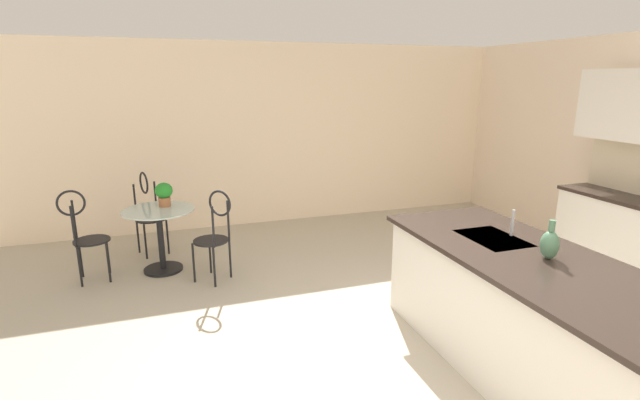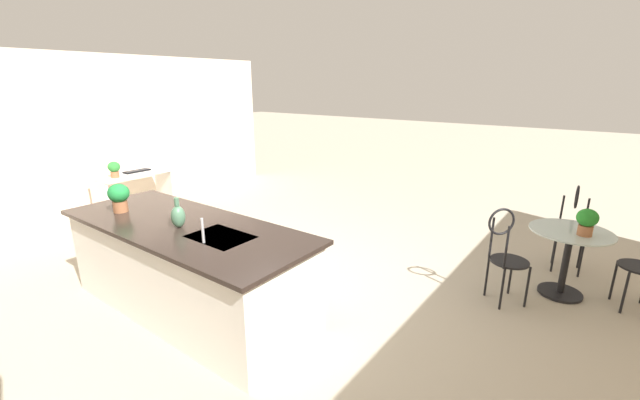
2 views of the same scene
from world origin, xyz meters
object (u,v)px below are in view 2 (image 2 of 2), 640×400
object	(u,v)px
vase_on_counter	(178,216)
potted_plant_counter_far	(119,196)
potted_plant_on_table	(587,220)
potted_plant_on_desk	(114,169)
bistro_table	(567,256)
chair_toward_desk	(572,225)
keyboard	(137,171)
chair_by_island	(506,252)
writing_desk	(134,186)

from	to	relation	value
vase_on_counter	potted_plant_counter_far	bearing A→B (deg)	5.35
potted_plant_on_table	potted_plant_on_desk	distance (m)	6.53
potted_plant_counter_far	bistro_table	bearing A→B (deg)	-144.38
bistro_table	chair_toward_desk	distance (m)	0.78
potted_plant_on_table	potted_plant_counter_far	bearing A→B (deg)	34.06
bistro_table	keyboard	world-z (taller)	keyboard
keyboard	potted_plant_on_desk	world-z (taller)	potted_plant_on_desk
chair_by_island	vase_on_counter	bearing A→B (deg)	40.67
keyboard	vase_on_counter	distance (m)	3.74
chair_toward_desk	potted_plant_on_desk	distance (m)	6.64
bistro_table	chair_by_island	xyz separation A→B (m)	(0.50, 0.57, 0.13)
potted_plant_on_table	bistro_table	bearing A→B (deg)	-33.05
potted_plant_on_table	keyboard	bearing A→B (deg)	9.61
chair_toward_desk	potted_plant_on_table	xyz separation A→B (m)	(-0.16, 0.85, 0.33)
chair_toward_desk	potted_plant_counter_far	distance (m)	5.21
chair_toward_desk	writing_desk	world-z (taller)	chair_toward_desk
writing_desk	potted_plant_on_table	xyz separation A→B (m)	(-6.46, -1.20, 0.39)
bistro_table	vase_on_counter	bearing A→B (deg)	42.20
writing_desk	keyboard	size ratio (longest dim) A/B	2.73
bistro_table	potted_plant_counter_far	size ratio (longest dim) A/B	2.67
potted_plant_on_table	potted_plant_on_desk	xyz separation A→B (m)	(6.34, 1.55, -0.01)
chair_toward_desk	potted_plant_on_desk	bearing A→B (deg)	21.16
writing_desk	potted_plant_on_table	bearing A→B (deg)	-169.50
chair_by_island	potted_plant_on_table	distance (m)	0.85
vase_on_counter	potted_plant_on_table	bearing A→B (deg)	-139.73
vase_on_counter	keyboard	bearing A→B (deg)	-23.63
chair_toward_desk	writing_desk	xyz separation A→B (m)	(6.30, 2.04, -0.06)
vase_on_counter	potted_plant_on_desk	bearing A→B (deg)	-17.69
chair_toward_desk	chair_by_island	bearing A→B (deg)	71.26
chair_by_island	chair_toward_desk	distance (m)	1.41
potted_plant_counter_far	potted_plant_on_desk	distance (m)	2.64
chair_by_island	keyboard	world-z (taller)	chair_by_island
bistro_table	chair_toward_desk	bearing A→B (deg)	-86.83
writing_desk	vase_on_counter	world-z (taller)	vase_on_counter
keyboard	vase_on_counter	size ratio (longest dim) A/B	1.53
chair_by_island	vase_on_counter	distance (m)	3.26
writing_desk	vase_on_counter	xyz separation A→B (m)	(-3.40, 1.40, 0.52)
writing_desk	keyboard	xyz separation A→B (m)	(0.02, -0.10, 0.25)
potted_plant_on_desk	potted_plant_counter_far	bearing A→B (deg)	154.59
chair_toward_desk	keyboard	distance (m)	6.62
bistro_table	vase_on_counter	world-z (taller)	vase_on_counter
potted_plant_counter_far	vase_on_counter	xyz separation A→B (m)	(-0.90, -0.08, -0.06)
potted_plant_on_desk	vase_on_counter	distance (m)	3.45
bistro_table	keyboard	distance (m)	6.48
chair_toward_desk	potted_plant_on_table	bearing A→B (deg)	100.72
chair_by_island	potted_plant_counter_far	world-z (taller)	potted_plant_counter_far
chair_toward_desk	potted_plant_on_desk	size ratio (longest dim) A/B	3.95
potted_plant_on_desk	chair_toward_desk	bearing A→B (deg)	-158.84
chair_toward_desk	vase_on_counter	xyz separation A→B (m)	(2.90, 3.44, 0.46)
potted_plant_on_table	vase_on_counter	xyz separation A→B (m)	(3.06, 2.59, 0.13)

